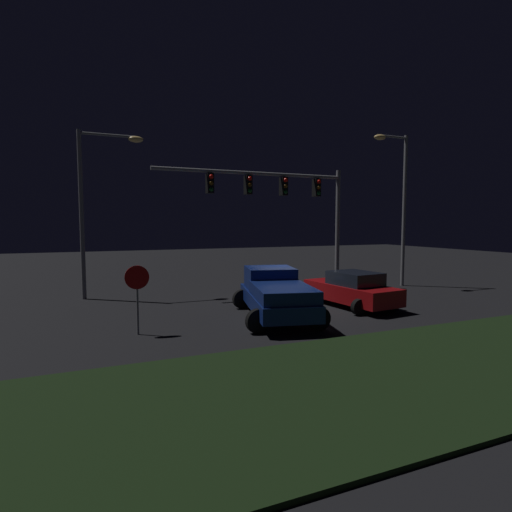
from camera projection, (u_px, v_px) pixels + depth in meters
name	position (u px, v px, depth m)	size (l,w,h in m)	color
ground_plane	(285.00, 305.00, 17.70)	(80.00, 80.00, 0.00)	black
grass_median	(440.00, 365.00, 9.94)	(20.58, 5.88, 0.10)	black
pickup_truck	(275.00, 291.00, 15.22)	(3.70, 5.72, 1.80)	navy
car_sedan	(352.00, 289.00, 17.26)	(2.78, 4.57, 1.51)	maroon
traffic_signal_gantry	(284.00, 195.00, 21.10)	(10.32, 0.56, 6.50)	slate
street_lamp_left	(95.00, 193.00, 18.86)	(2.96, 0.44, 7.85)	slate
street_lamp_right	(399.00, 193.00, 22.59)	(2.28, 0.44, 8.48)	slate
stop_sign	(137.00, 286.00, 12.76)	(0.76, 0.08, 2.23)	slate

